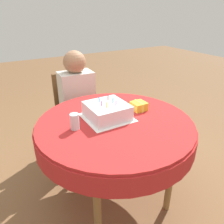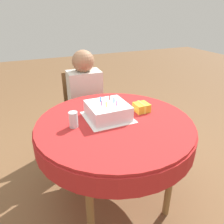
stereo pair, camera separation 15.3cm
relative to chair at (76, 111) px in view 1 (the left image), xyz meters
The scene contains 8 objects.
ground_plane 0.98m from the chair, 91.61° to the right, with size 12.00×12.00×0.00m, color brown.
dining_table 0.88m from the chair, 91.61° to the right, with size 1.13×1.13×0.74m.
chair is the anchor object (origin of this frame).
person 0.23m from the chair, 93.17° to the right, with size 0.34×0.33×1.11m.
napkin 0.84m from the chair, 93.47° to the right, with size 0.33×0.33×0.00m.
birthday_cake 0.86m from the chair, 93.47° to the right, with size 0.28×0.28×0.14m.
drinking_glass 0.94m from the chair, 110.64° to the right, with size 0.06×0.06×0.11m.
gift_box 0.88m from the chair, 73.61° to the right, with size 0.11×0.11×0.07m.
Camera 1 is at (-0.70, -1.18, 1.47)m, focal length 35.00 mm.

